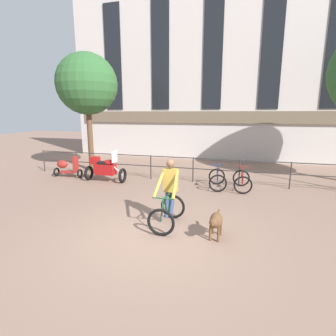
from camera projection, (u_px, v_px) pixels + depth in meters
ground_plane at (151, 237)px, 6.17m from camera, size 60.00×60.00×0.00m
canal_railing at (193, 165)px, 10.91m from camera, size 15.05×0.05×1.05m
building_facade at (213, 64)px, 15.33m from camera, size 18.00×0.72×11.39m
cyclist_with_bike at (169, 196)px, 6.70m from camera, size 0.68×1.17×1.70m
dog at (216, 221)px, 5.99m from camera, size 0.32×0.95×0.62m
parked_motorcycle at (105, 168)px, 11.03m from camera, size 1.73×0.63×1.35m
parked_bicycle_near_lamp at (217, 179)px, 10.07m from camera, size 0.80×1.19×0.86m
parked_bicycle_mid_left at (242, 181)px, 9.83m from camera, size 0.74×1.15×0.86m
parked_scooter at (67, 167)px, 11.81m from camera, size 1.29×0.45×0.96m
tree_canalside_left at (87, 85)px, 12.40m from camera, size 2.88×2.88×5.63m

